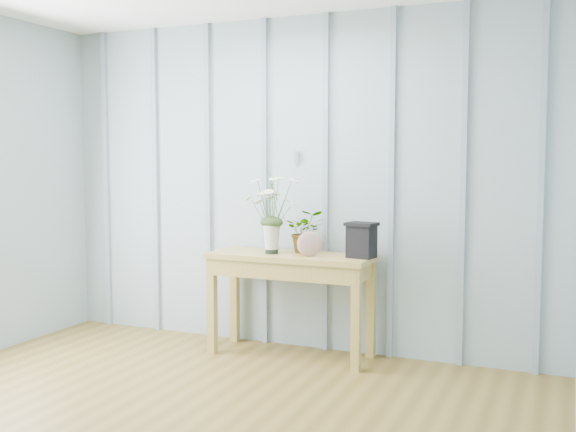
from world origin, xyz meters
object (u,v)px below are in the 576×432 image
at_px(felt_disc_vessel, 310,244).
at_px(carved_box, 361,240).
at_px(daisy_vase, 272,203).
at_px(sideboard, 291,269).

xyz_separation_m(felt_disc_vessel, carved_box, (0.36, 0.08, 0.04)).
bearing_deg(daisy_vase, sideboard, 15.17).
bearing_deg(sideboard, daisy_vase, -164.83).
relative_size(sideboard, carved_box, 4.84).
xyz_separation_m(daisy_vase, felt_disc_vessel, (0.31, -0.04, -0.28)).
height_order(sideboard, carved_box, carved_box).
xyz_separation_m(daisy_vase, carved_box, (0.67, 0.05, -0.24)).
distance_m(daisy_vase, carved_box, 0.71).
height_order(sideboard, felt_disc_vessel, felt_disc_vessel).
bearing_deg(carved_box, felt_disc_vessel, -166.70).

